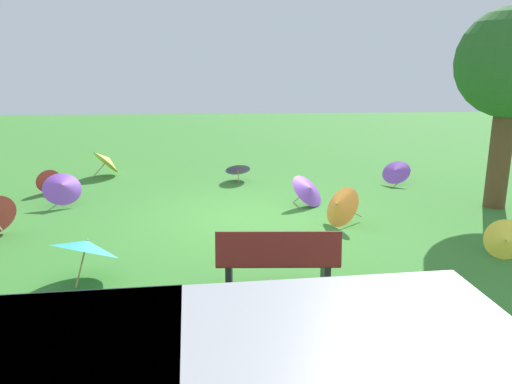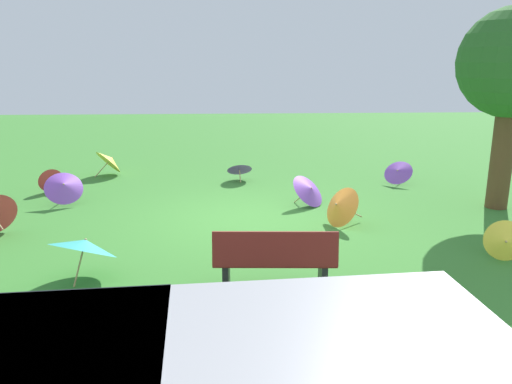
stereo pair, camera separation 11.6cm
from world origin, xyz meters
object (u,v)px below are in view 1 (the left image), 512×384
object	(u,v)px
parasol_purple_2	(238,168)
parasol_yellow_1	(108,160)
parasol_purple_0	(62,187)
parasol_purple_1	(309,189)
park_bench	(278,261)
shade_tree	(511,66)
parasol_orange_2	(339,205)
parasol_teal_0	(86,246)
parasol_purple_3	(396,171)
parasol_yellow_0	(506,240)
parasol_red_0	(48,180)

from	to	relation	value
parasol_purple_2	parasol_yellow_1	size ratio (longest dim) A/B	0.67
parasol_purple_0	parasol_purple_1	world-z (taller)	parasol_purple_0
park_bench	shade_tree	distance (m)	6.72
parasol_orange_2	parasol_teal_0	size ratio (longest dim) A/B	0.74
park_bench	parasol_purple_3	bearing A→B (deg)	-121.53
parasol_yellow_1	parasol_teal_0	xyz separation A→B (m)	(-1.15, 6.74, 0.10)
park_bench	parasol_purple_0	distance (m)	6.00
park_bench	shade_tree	xyz separation A→B (m)	(-5.01, -3.77, 2.41)
park_bench	shade_tree	bearing A→B (deg)	-143.00
parasol_purple_2	parasol_purple_0	bearing A→B (deg)	28.92
parasol_yellow_0	parasol_purple_2	xyz separation A→B (m)	(3.94, -5.55, 0.02)
parasol_yellow_0	parasol_purple_1	distance (m)	4.06
parasol_purple_1	parasol_yellow_0	bearing A→B (deg)	128.27
park_bench	parasol_purple_1	distance (m)	4.27
parasol_purple_0	parasol_teal_0	world-z (taller)	parasol_teal_0
parasol_red_0	parasol_purple_0	bearing A→B (deg)	119.92
parasol_red_0	parasol_purple_3	xyz separation A→B (m)	(-8.33, -0.22, 0.05)
parasol_orange_2	parasol_teal_0	bearing A→B (deg)	28.46
shade_tree	parasol_purple_2	world-z (taller)	shade_tree
parasol_teal_0	parasol_purple_1	bearing A→B (deg)	-136.19
parasol_purple_3	parasol_purple_0	bearing A→B (deg)	10.56
parasol_red_0	parasol_yellow_1	distance (m)	1.98
parasol_orange_2	parasol_red_0	bearing A→B (deg)	-24.75
parasol_orange_2	parasol_purple_3	bearing A→B (deg)	-124.66
shade_tree	parasol_purple_3	xyz separation A→B (m)	(1.43, -2.06, -2.54)
park_bench	parasol_purple_3	world-z (taller)	park_bench
parasol_purple_0	parasol_orange_2	world-z (taller)	parasol_orange_2
shade_tree	parasol_red_0	size ratio (longest dim) A/B	6.60
shade_tree	parasol_yellow_1	xyz separation A→B (m)	(8.74, -3.53, -2.46)
parasol_yellow_1	parasol_purple_3	bearing A→B (deg)	168.64
parasol_orange_2	park_bench	bearing A→B (deg)	62.23
parasol_yellow_0	shade_tree	bearing A→B (deg)	-115.94
parasol_purple_2	parasol_yellow_1	world-z (taller)	parasol_yellow_1
parasol_red_0	parasol_yellow_1	size ratio (longest dim) A/B	0.59
parasol_purple_0	parasol_purple_2	xyz separation A→B (m)	(-3.75, -2.07, -0.09)
parasol_purple_0	parasol_yellow_1	world-z (taller)	parasol_yellow_1
shade_tree	parasol_teal_0	xyz separation A→B (m)	(7.60, 3.21, -2.36)
parasol_purple_3	park_bench	bearing A→B (deg)	58.47
parasol_yellow_1	parasol_yellow_0	bearing A→B (deg)	139.13
parasol_purple_0	parasol_yellow_0	size ratio (longest dim) A/B	1.48
parasol_orange_2	parasol_purple_0	bearing A→B (deg)	-16.73
shade_tree	parasol_yellow_0	xyz separation A→B (m)	(1.38, 2.84, -2.56)
parasol_purple_0	parasol_yellow_0	world-z (taller)	parasol_purple_0
park_bench	parasol_purple_1	bearing A→B (deg)	-105.13
shade_tree	parasol_orange_2	xyz separation A→B (m)	(3.56, 1.02, -2.49)
parasol_red_0	parasol_purple_3	distance (m)	8.34
park_bench	parasol_yellow_1	world-z (taller)	park_bench
parasol_red_0	parasol_purple_3	world-z (taller)	parasol_purple_3
parasol_yellow_0	parasol_purple_3	xyz separation A→B (m)	(0.04, -4.90, 0.02)
parasol_yellow_1	parasol_teal_0	bearing A→B (deg)	99.66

